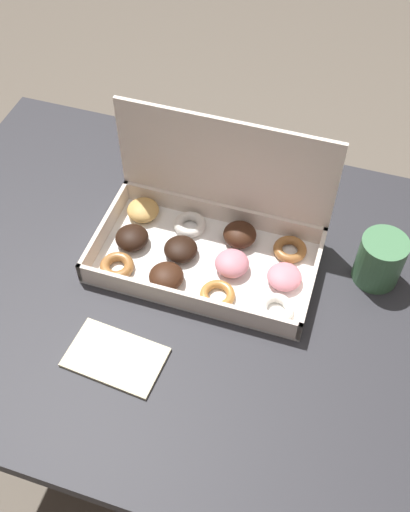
{
  "coord_description": "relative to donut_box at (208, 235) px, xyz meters",
  "views": [
    {
      "loc": [
        0.25,
        -0.6,
        1.61
      ],
      "look_at": [
        0.04,
        0.05,
        0.75
      ],
      "focal_mm": 42.0,
      "sensor_mm": 36.0,
      "label": 1
    }
  ],
  "objects": [
    {
      "name": "paper_napkin",
      "position": [
        -0.08,
        -0.27,
        -0.04
      ],
      "size": [
        0.17,
        0.11,
        0.01
      ],
      "color": "beige",
      "rests_on": "dining_table"
    },
    {
      "name": "ground_plane",
      "position": [
        -0.03,
        -0.08,
        -0.77
      ],
      "size": [
        8.0,
        8.0,
        0.0
      ],
      "primitive_type": "plane",
      "color": "#6B6054"
    },
    {
      "name": "coffee_mug",
      "position": [
        0.31,
        0.04,
        0.0
      ],
      "size": [
        0.08,
        0.08,
        0.1
      ],
      "color": "#4C8456",
      "rests_on": "dining_table"
    },
    {
      "name": "dining_table",
      "position": [
        -0.03,
        -0.08,
        -0.15
      ],
      "size": [
        1.07,
        0.8,
        0.72
      ],
      "color": "#2D2D33",
      "rests_on": "ground_plane"
    },
    {
      "name": "donut_box",
      "position": [
        0.0,
        0.0,
        0.0
      ],
      "size": [
        0.41,
        0.23,
        0.25
      ],
      "color": "white",
      "rests_on": "dining_table"
    }
  ]
}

